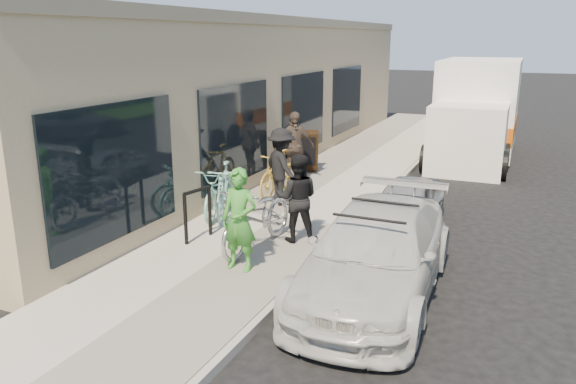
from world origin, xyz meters
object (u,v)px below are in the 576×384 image
(bystander_a, at_px, (281,167))
(bystander_b, at_px, (294,147))
(sedan_silver, at_px, (406,204))
(cruiser_bike_c, at_px, (278,174))
(moving_truck, at_px, (476,115))
(tandem_bike, at_px, (258,217))
(cruiser_bike_a, at_px, (224,191))
(sandwich_board, at_px, (306,152))
(man_standing, at_px, (297,198))
(sedan_white, at_px, (376,253))
(woman_rider, at_px, (239,220))
(cruiser_bike_b, at_px, (220,191))
(bike_rack, at_px, (198,209))

(bystander_a, height_order, bystander_b, bystander_b)
(sedan_silver, relative_size, cruiser_bike_c, 1.68)
(moving_truck, height_order, tandem_bike, moving_truck)
(cruiser_bike_a, xyz_separation_m, cruiser_bike_c, (0.35, 1.84, -0.02))
(sandwich_board, bearing_deg, bystander_a, -97.72)
(tandem_bike, xyz_separation_m, bystander_b, (-1.26, 4.49, 0.33))
(sandwich_board, relative_size, man_standing, 0.69)
(sedan_silver, bearing_deg, sedan_white, -84.45)
(sedan_silver, xyz_separation_m, cruiser_bike_c, (-3.10, 0.66, 0.18))
(cruiser_bike_a, bearing_deg, moving_truck, 45.60)
(sedan_white, xyz_separation_m, sedan_silver, (-0.24, 3.17, -0.15))
(sedan_white, distance_m, woman_rider, 2.15)
(cruiser_bike_b, bearing_deg, moving_truck, 52.00)
(cruiser_bike_c, bearing_deg, bike_rack, -89.24)
(sedan_silver, height_order, cruiser_bike_b, cruiser_bike_b)
(sedan_white, relative_size, woman_rider, 2.77)
(cruiser_bike_c, bearing_deg, woman_rider, -70.81)
(bike_rack, relative_size, cruiser_bike_c, 0.55)
(cruiser_bike_a, height_order, cruiser_bike_c, cruiser_bike_a)
(tandem_bike, relative_size, cruiser_bike_c, 1.23)
(moving_truck, relative_size, man_standing, 3.89)
(sandwich_board, height_order, sedan_silver, sandwich_board)
(man_standing, relative_size, bystander_a, 0.95)
(sedan_silver, height_order, cruiser_bike_c, cruiser_bike_c)
(bike_rack, bearing_deg, moving_truck, 70.67)
(sedan_silver, bearing_deg, tandem_bike, -127.12)
(bike_rack, xyz_separation_m, sedan_white, (3.44, -0.59, -0.08))
(sandwich_board, height_order, cruiser_bike_b, sandwich_board)
(man_standing, relative_size, bystander_b, 0.89)
(moving_truck, relative_size, tandem_bike, 2.89)
(bystander_b, bearing_deg, sedan_silver, -68.84)
(sedan_white, xyz_separation_m, woman_rider, (-2.10, -0.29, 0.32))
(sedan_silver, bearing_deg, cruiser_bike_c, 169.06)
(woman_rider, distance_m, bystander_a, 3.64)
(bike_rack, distance_m, sedan_silver, 4.11)
(tandem_bike, relative_size, cruiser_bike_a, 1.19)
(bystander_a, bearing_deg, bike_rack, 116.35)
(sandwich_board, distance_m, bystander_a, 3.14)
(sedan_white, height_order, cruiser_bike_c, sedan_white)
(bike_rack, bearing_deg, woman_rider, -33.54)
(bystander_b, bearing_deg, cruiser_bike_b, -133.70)
(sedan_white, height_order, woman_rider, woman_rider)
(cruiser_bike_b, bearing_deg, bike_rack, -88.90)
(tandem_bike, bearing_deg, cruiser_bike_b, 142.57)
(tandem_bike, height_order, cruiser_bike_a, tandem_bike)
(moving_truck, relative_size, cruiser_bike_a, 3.43)
(sandwich_board, relative_size, bystander_a, 0.65)
(cruiser_bike_a, distance_m, cruiser_bike_b, 0.15)
(cruiser_bike_c, bearing_deg, man_standing, -56.38)
(sedan_white, bearing_deg, sandwich_board, 117.88)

